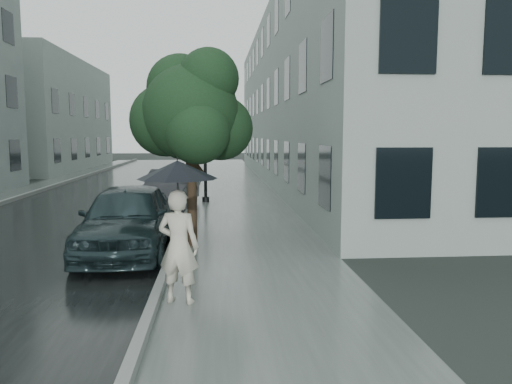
{
  "coord_description": "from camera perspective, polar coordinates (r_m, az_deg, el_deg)",
  "views": [
    {
      "loc": [
        -0.61,
        -8.63,
        2.63
      ],
      "look_at": [
        0.3,
        2.7,
        1.3
      ],
      "focal_mm": 35.0,
      "sensor_mm": 36.0,
      "label": 1
    }
  ],
  "objects": [
    {
      "name": "ground",
      "position": [
        9.05,
        -0.53,
        -10.24
      ],
      "size": [
        120.0,
        120.0,
        0.0
      ],
      "primitive_type": "plane",
      "color": "black",
      "rests_on": "ground"
    },
    {
      "name": "sidewalk",
      "position": [
        20.82,
        -2.17,
        -0.57
      ],
      "size": [
        3.5,
        60.0,
        0.01
      ],
      "primitive_type": "cube",
      "color": "slate",
      "rests_on": "ground"
    },
    {
      "name": "kerb_near",
      "position": [
        20.81,
        -7.2,
        -0.42
      ],
      "size": [
        0.15,
        60.0,
        0.15
      ],
      "primitive_type": "cube",
      "color": "slate",
      "rests_on": "ground"
    },
    {
      "name": "asphalt_road",
      "position": [
        21.27,
        -16.65,
        -0.7
      ],
      "size": [
        6.85,
        60.0,
        0.0
      ],
      "primitive_type": "cube",
      "color": "black",
      "rests_on": "ground"
    },
    {
      "name": "kerb_far",
      "position": [
        22.27,
        -25.5,
        -0.56
      ],
      "size": [
        0.15,
        60.0,
        0.15
      ],
      "primitive_type": "cube",
      "color": "slate",
      "rests_on": "ground"
    },
    {
      "name": "building_near",
      "position": [
        28.84,
        7.74,
        10.34
      ],
      "size": [
        7.02,
        36.0,
        9.0
      ],
      "color": "gray",
      "rests_on": "ground"
    },
    {
      "name": "building_far_b",
      "position": [
        40.84,
        -23.62,
        8.06
      ],
      "size": [
        7.02,
        18.0,
        8.0
      ],
      "color": "gray",
      "rests_on": "ground"
    },
    {
      "name": "pedestrian",
      "position": [
        7.85,
        -8.84,
        -6.17
      ],
      "size": [
        0.74,
        0.59,
        1.78
      ],
      "primitive_type": "imported",
      "rotation": [
        0.0,
        0.0,
        2.85
      ],
      "color": "beige",
      "rests_on": "sidewalk"
    },
    {
      "name": "umbrella",
      "position": [
        7.66,
        -8.96,
        2.53
      ],
      "size": [
        1.47,
        1.47,
        1.34
      ],
      "rotation": [
        0.0,
        0.0,
        -0.22
      ],
      "color": "black",
      "rests_on": "ground"
    },
    {
      "name": "street_tree",
      "position": [
        11.74,
        -7.45,
        9.1
      ],
      "size": [
        2.9,
        2.63,
        4.55
      ],
      "color": "#332619",
      "rests_on": "ground"
    },
    {
      "name": "lamp_post",
      "position": [
        19.3,
        -6.32,
        7.37
      ],
      "size": [
        0.84,
        0.36,
        5.01
      ],
      "rotation": [
        0.0,
        0.0,
        -0.11
      ],
      "color": "black",
      "rests_on": "ground"
    },
    {
      "name": "car_near",
      "position": [
        11.32,
        -14.46,
        -2.97
      ],
      "size": [
        1.86,
        4.53,
        1.54
      ],
      "primitive_type": "imported",
      "rotation": [
        0.0,
        0.0,
        0.01
      ],
      "color": "#19272A",
      "rests_on": "ground"
    },
    {
      "name": "car_far",
      "position": [
        17.71,
        -9.7,
        0.31
      ],
      "size": [
        1.84,
        4.29,
        1.37
      ],
      "primitive_type": "imported",
      "rotation": [
        0.0,
        0.0,
        -0.09
      ],
      "color": "#222427",
      "rests_on": "ground"
    }
  ]
}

